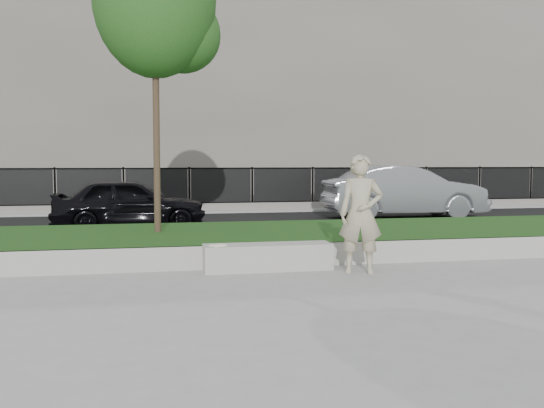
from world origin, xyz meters
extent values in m
plane|color=gray|center=(0.00, 0.00, 0.00)|extent=(90.00, 90.00, 0.00)
cube|color=#0D3510|center=(0.00, 3.00, 0.20)|extent=(34.00, 4.00, 0.40)
cube|color=#A2A098|center=(0.00, 1.04, 0.20)|extent=(34.00, 0.08, 0.40)
cube|color=black|center=(0.00, 8.50, 0.02)|extent=(34.00, 7.00, 0.04)
cube|color=gray|center=(0.00, 13.00, 0.06)|extent=(34.00, 3.00, 0.12)
cube|color=slate|center=(0.00, 12.00, 0.24)|extent=(32.00, 0.30, 0.24)
cube|color=black|center=(0.00, 12.00, 0.87)|extent=(32.00, 0.04, 1.50)
cube|color=black|center=(0.00, 12.00, 1.57)|extent=(32.00, 0.05, 0.05)
cube|color=black|center=(0.00, 12.00, 0.37)|extent=(32.00, 0.05, 0.05)
cube|color=#69645C|center=(0.00, 20.00, 5.00)|extent=(34.00, 10.00, 10.00)
cube|color=#A2A098|center=(-0.10, 0.80, 0.22)|extent=(2.13, 0.53, 0.44)
imported|color=tan|center=(1.32, 0.25, 0.96)|extent=(0.81, 0.66, 1.91)
cube|color=white|center=(-0.94, 0.72, 0.45)|extent=(0.28, 0.26, 0.03)
cylinder|color=#38281C|center=(-1.85, 3.29, 3.14)|extent=(0.13, 0.13, 5.47)
sphere|color=#1C531B|center=(-1.30, 3.51, 4.34)|extent=(1.53, 1.53, 1.53)
imported|color=black|center=(-2.49, 7.28, 0.71)|extent=(3.96, 1.64, 1.34)
imported|color=gray|center=(5.81, 8.64, 0.86)|extent=(5.04, 1.91, 1.64)
camera|label=1|loc=(-2.07, -8.96, 1.80)|focal=40.00mm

